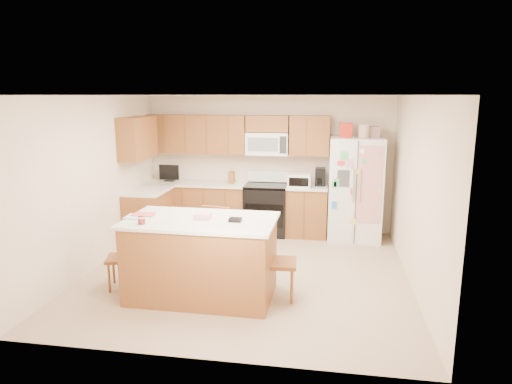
% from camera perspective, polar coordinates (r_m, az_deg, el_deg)
% --- Properties ---
extents(ground, '(4.50, 4.50, 0.00)m').
position_cam_1_polar(ground, '(6.67, -1.08, -10.01)').
color(ground, '#9D8664').
rests_on(ground, ground).
extents(room_shell, '(4.60, 4.60, 2.52)m').
position_cam_1_polar(room_shell, '(6.28, -1.13, 2.28)').
color(room_shell, beige).
rests_on(room_shell, ground).
extents(cabinetry, '(3.36, 1.56, 2.15)m').
position_cam_1_polar(cabinetry, '(8.31, -5.55, 0.93)').
color(cabinetry, brown).
rests_on(cabinetry, ground).
extents(stove, '(0.76, 0.65, 1.13)m').
position_cam_1_polar(stove, '(8.35, 1.30, -2.06)').
color(stove, black).
rests_on(stove, ground).
extents(refrigerator, '(0.90, 0.79, 2.04)m').
position_cam_1_polar(refrigerator, '(8.13, 12.29, 0.51)').
color(refrigerator, white).
rests_on(refrigerator, ground).
extents(island, '(1.87, 1.09, 1.10)m').
position_cam_1_polar(island, '(5.81, -6.82, -8.14)').
color(island, brown).
rests_on(island, ground).
extents(windsor_chair_left, '(0.45, 0.46, 0.88)m').
position_cam_1_polar(windsor_chair_left, '(6.30, -16.32, -7.84)').
color(windsor_chair_left, brown).
rests_on(windsor_chair_left, ground).
extents(windsor_chair_back, '(0.51, 0.49, 1.02)m').
position_cam_1_polar(windsor_chair_back, '(6.51, -4.40, -6.11)').
color(windsor_chair_back, brown).
rests_on(windsor_chair_back, ground).
extents(windsor_chair_right, '(0.44, 0.46, 1.00)m').
position_cam_1_polar(windsor_chair_right, '(5.74, 2.74, -8.73)').
color(windsor_chair_right, brown).
rests_on(windsor_chair_right, ground).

